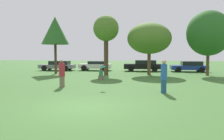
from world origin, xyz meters
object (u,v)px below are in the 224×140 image
object	(u,v)px
person_thrower	(62,74)
tree_0	(55,31)
tree_1	(106,30)
frisbee	(103,67)
parked_car_white	(96,65)
tree_2	(149,38)
parked_car_black	(143,65)
tree_3	(209,33)
parked_car_grey	(58,65)
person_catcher	(164,76)
parked_car_blue	(190,66)
bystander_sitting	(101,75)

from	to	relation	value
person_thrower	tree_0	size ratio (longest dim) A/B	0.29
person_thrower	tree_1	distance (m)	9.47
frisbee	parked_car_white	xyz separation A→B (m)	(-3.88, 14.75, -0.68)
tree_2	parked_car_black	size ratio (longest dim) A/B	1.15
person_thrower	tree_3	size ratio (longest dim) A/B	0.28
tree_0	parked_car_black	bearing A→B (deg)	28.94
frisbee	parked_car_grey	bearing A→B (deg)	121.55
person_catcher	tree_0	size ratio (longest dim) A/B	0.30
tree_0	parked_car_white	xyz separation A→B (m)	(3.12, 5.26, -3.87)
tree_3	parked_car_black	distance (m)	8.52
person_thrower	parked_car_white	size ratio (longest dim) A/B	0.43
parked_car_white	person_thrower	bearing A→B (deg)	92.98
frisbee	tree_1	xyz separation A→B (m)	(-1.45, 8.82, 3.16)
tree_1	tree_3	distance (m)	9.86
parked_car_grey	parked_car_black	distance (m)	10.68
person_catcher	tree_3	bearing A→B (deg)	-102.45
tree_0	parked_car_black	xyz separation A→B (m)	(9.08, 5.02, -3.80)
tree_1	tree_2	world-z (taller)	tree_1
parked_car_black	parked_car_blue	size ratio (longest dim) A/B	1.08
tree_3	parked_car_blue	distance (m)	5.82
frisbee	bystander_sitting	world-z (taller)	frisbee
tree_3	frisbee	bearing A→B (deg)	-130.38
bystander_sitting	tree_1	distance (m)	5.77
parked_car_black	parked_car_blue	bearing A→B (deg)	177.54
person_catcher	parked_car_blue	xyz separation A→B (m)	(3.87, 15.52, -0.27)
frisbee	parked_car_grey	xyz separation A→B (m)	(-8.58, 13.98, -0.68)
bystander_sitting	parked_car_black	bearing A→B (deg)	71.81
parked_car_white	parked_car_grey	bearing A→B (deg)	7.64
person_thrower	tree_0	world-z (taller)	tree_0
bystander_sitting	tree_0	bearing A→B (deg)	141.18
frisbee	tree_1	bearing A→B (deg)	99.35
tree_2	parked_car_grey	distance (m)	12.47
tree_2	person_catcher	bearing A→B (deg)	-85.68
parked_car_blue	bystander_sitting	bearing A→B (deg)	46.86
tree_3	parked_car_blue	size ratio (longest dim) A/B	1.49
person_thrower	person_catcher	distance (m)	6.38
person_thrower	frisbee	world-z (taller)	person_thrower
parked_car_black	tree_0	bearing A→B (deg)	27.27
tree_2	parked_car_blue	distance (m)	7.30
bystander_sitting	tree_1	size ratio (longest dim) A/B	0.17
frisbee	tree_0	size ratio (longest dim) A/B	0.05
parked_car_white	bystander_sitting	bearing A→B (deg)	103.79
frisbee	tree_0	distance (m)	12.21
parked_car_blue	tree_1	bearing A→B (deg)	30.60
person_catcher	frisbee	size ratio (longest dim) A/B	5.84
tree_0	parked_car_white	bearing A→B (deg)	59.38
person_thrower	parked_car_grey	distance (m)	15.02
bystander_sitting	frisbee	bearing A→B (deg)	-76.72
bystander_sitting	parked_car_white	size ratio (longest dim) A/B	0.24
person_catcher	tree_1	size ratio (longest dim) A/B	0.31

